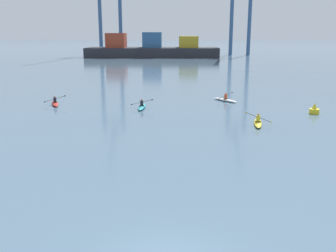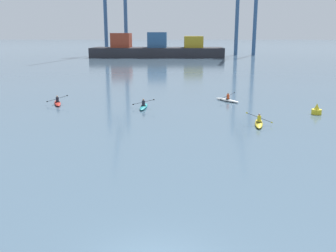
{
  "view_description": "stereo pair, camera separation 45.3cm",
  "coord_description": "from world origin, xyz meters",
  "px_view_note": "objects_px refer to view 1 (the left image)",
  "views": [
    {
      "loc": [
        0.26,
        -10.37,
        7.25
      ],
      "look_at": [
        -0.03,
        16.58,
        0.6
      ],
      "focal_mm": 40.55,
      "sensor_mm": 36.0,
      "label": 1
    },
    {
      "loc": [
        0.71,
        -10.36,
        7.25
      ],
      "look_at": [
        -0.03,
        16.58,
        0.6
      ],
      "focal_mm": 40.55,
      "sensor_mm": 36.0,
      "label": 2
    }
  ],
  "objects_px": {
    "kayak_red": "(55,103)",
    "kayak_white": "(225,100)",
    "kayak_yellow": "(258,122)",
    "container_barge": "(152,49)",
    "kayak_teal": "(142,106)",
    "channel_buoy": "(314,110)"
  },
  "relations": [
    {
      "from": "kayak_red",
      "to": "kayak_yellow",
      "type": "bearing_deg",
      "value": -24.05
    },
    {
      "from": "kayak_red",
      "to": "kayak_yellow",
      "type": "relative_size",
      "value": 0.98
    },
    {
      "from": "container_barge",
      "to": "kayak_teal",
      "type": "relative_size",
      "value": 11.58
    },
    {
      "from": "kayak_red",
      "to": "kayak_yellow",
      "type": "xyz_separation_m",
      "value": [
        19.08,
        -8.51,
        0.0
      ]
    },
    {
      "from": "channel_buoy",
      "to": "kayak_white",
      "type": "relative_size",
      "value": 0.33
    },
    {
      "from": "channel_buoy",
      "to": "container_barge",
      "type": "bearing_deg",
      "value": 103.11
    },
    {
      "from": "kayak_yellow",
      "to": "kayak_white",
      "type": "bearing_deg",
      "value": 96.35
    },
    {
      "from": "channel_buoy",
      "to": "kayak_teal",
      "type": "bearing_deg",
      "value": 171.41
    },
    {
      "from": "kayak_teal",
      "to": "kayak_red",
      "type": "distance_m",
      "value": 9.3
    },
    {
      "from": "kayak_yellow",
      "to": "kayak_white",
      "type": "relative_size",
      "value": 1.13
    },
    {
      "from": "container_barge",
      "to": "kayak_white",
      "type": "distance_m",
      "value": 77.47
    },
    {
      "from": "channel_buoy",
      "to": "kayak_red",
      "type": "distance_m",
      "value": 25.54
    },
    {
      "from": "kayak_yellow",
      "to": "kayak_white",
      "type": "distance_m",
      "value": 10.87
    },
    {
      "from": "kayak_white",
      "to": "kayak_red",
      "type": "bearing_deg",
      "value": -172.7
    },
    {
      "from": "kayak_red",
      "to": "kayak_teal",
      "type": "bearing_deg",
      "value": -10.82
    },
    {
      "from": "container_barge",
      "to": "kayak_yellow",
      "type": "relative_size",
      "value": 11.49
    },
    {
      "from": "kayak_teal",
      "to": "kayak_yellow",
      "type": "relative_size",
      "value": 0.99
    },
    {
      "from": "kayak_teal",
      "to": "kayak_white",
      "type": "xyz_separation_m",
      "value": [
        8.74,
        4.03,
        0.0
      ]
    },
    {
      "from": "kayak_teal",
      "to": "kayak_yellow",
      "type": "bearing_deg",
      "value": -34.23
    },
    {
      "from": "kayak_red",
      "to": "kayak_white",
      "type": "height_order",
      "value": "same"
    },
    {
      "from": "kayak_teal",
      "to": "kayak_yellow",
      "type": "xyz_separation_m",
      "value": [
        9.95,
        -6.77,
        0.0
      ]
    },
    {
      "from": "kayak_red",
      "to": "container_barge",
      "type": "bearing_deg",
      "value": 85.74
    }
  ]
}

